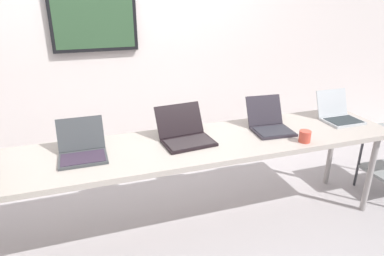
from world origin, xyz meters
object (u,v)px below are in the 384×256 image
Objects in this scene: workbench at (160,153)px; laptop_station_2 at (185,134)px; laptop_station_1 at (82,149)px; laptop_station_4 at (338,114)px; laptop_station_3 at (270,123)px; coffee_mug at (305,136)px.

workbench is 0.25m from laptop_station_2.
laptop_station_4 reaches higher than laptop_station_1.
laptop_station_3 is 1.19× the size of laptop_station_4.
laptop_station_2 reaches higher than coffee_mug.
coffee_mug is at bearing -13.19° from workbench.
laptop_station_2 is 1.04× the size of laptop_station_3.
workbench is at bearing -176.83° from laptop_station_3.
workbench is at bearing 166.81° from coffee_mug.
laptop_station_3 is at bearing 3.17° from workbench.
laptop_station_2 is 4.60× the size of coffee_mug.
laptop_station_1 is at bearing 176.49° from workbench.
laptop_station_1 is 0.86× the size of laptop_station_3.
workbench is 9.33× the size of laptop_station_2.
laptop_station_4 is 0.65m from coffee_mug.
laptop_station_4 is at bearing 28.56° from coffee_mug.
laptop_station_3 reaches higher than laptop_station_4.
laptop_station_3 is at bearing -0.65° from laptop_station_2.
workbench is 0.95m from laptop_station_3.
laptop_station_1 is 0.75m from laptop_station_2.
workbench is at bearing -177.87° from laptop_station_4.
laptop_station_3 is at bearing 112.64° from coffee_mug.
laptop_station_3 is (0.94, 0.05, 0.10)m from workbench.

